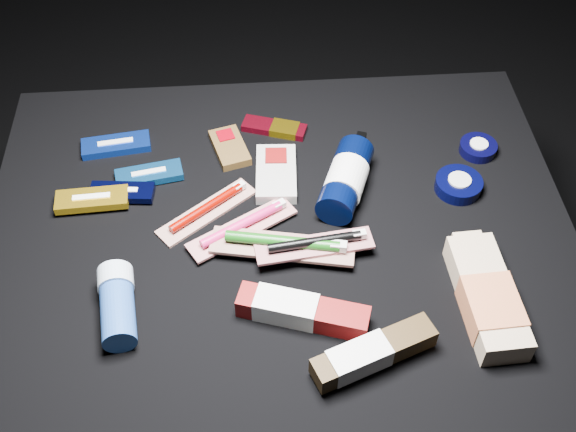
{
  "coord_description": "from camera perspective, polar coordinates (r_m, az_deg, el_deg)",
  "views": [
    {
      "loc": [
        -0.04,
        -0.77,
        1.31
      ],
      "look_at": [
        0.01,
        0.01,
        0.42
      ],
      "focal_mm": 45.0,
      "sensor_mm": 36.0,
      "label": 1
    }
  ],
  "objects": [
    {
      "name": "cloth_table",
      "position": [
        1.36,
        -0.61,
        -6.5
      ],
      "size": [
        0.98,
        0.78,
        0.4
      ],
      "primitive_type": "cube",
      "color": "black",
      "rests_on": "ground"
    },
    {
      "name": "toothpaste_carton_red",
      "position": [
        1.08,
        0.71,
        -7.45
      ],
      "size": [
        0.2,
        0.1,
        0.04
      ],
      "rotation": [
        0.0,
        0.0,
        -0.31
      ],
      "color": "maroon",
      "rests_on": "cloth_table"
    },
    {
      "name": "luna_bar_0",
      "position": [
        1.37,
        -13.43,
        5.48
      ],
      "size": [
        0.13,
        0.06,
        0.02
      ],
      "rotation": [
        0.0,
        0.0,
        0.13
      ],
      "color": "#1033A2",
      "rests_on": "cloth_table"
    },
    {
      "name": "toothbrush_pack_1",
      "position": [
        1.19,
        -3.56,
        -0.79
      ],
      "size": [
        0.19,
        0.14,
        0.02
      ],
      "rotation": [
        0.0,
        0.0,
        0.53
      ],
      "color": "silver",
      "rests_on": "cloth_table"
    },
    {
      "name": "luna_bar_1",
      "position": [
        1.29,
        -10.91,
        3.23
      ],
      "size": [
        0.12,
        0.06,
        0.02
      ],
      "rotation": [
        0.0,
        0.0,
        0.18
      ],
      "color": "#14579A",
      "rests_on": "cloth_table"
    },
    {
      "name": "bodywash_bottle",
      "position": [
        1.13,
        15.47,
        -6.3
      ],
      "size": [
        0.08,
        0.22,
        0.05
      ],
      "rotation": [
        0.0,
        0.0,
        0.05
      ],
      "color": "tan",
      "rests_on": "cloth_table"
    },
    {
      "name": "toothpaste_carton_green",
      "position": [
        1.04,
        6.39,
        -10.82
      ],
      "size": [
        0.19,
        0.1,
        0.04
      ],
      "rotation": [
        0.0,
        0.0,
        0.37
      ],
      "color": "#30210D",
      "rests_on": "cloth_table"
    },
    {
      "name": "cream_tin_upper",
      "position": [
        1.36,
        14.79,
        5.23
      ],
      "size": [
        0.07,
        0.07,
        0.02
      ],
      "rotation": [
        0.0,
        0.0,
        -0.24
      ],
      "color": "black",
      "rests_on": "cloth_table"
    },
    {
      "name": "power_bar",
      "position": [
        1.36,
        -0.82,
        6.95
      ],
      "size": [
        0.12,
        0.07,
        0.01
      ],
      "rotation": [
        0.0,
        0.0,
        -0.32
      ],
      "color": "maroon",
      "rests_on": "cloth_table"
    },
    {
      "name": "luna_bar_3",
      "position": [
        1.27,
        -15.23,
        1.27
      ],
      "size": [
        0.12,
        0.05,
        0.02
      ],
      "rotation": [
        0.0,
        0.0,
        0.05
      ],
      "color": "gold",
      "rests_on": "cloth_table"
    },
    {
      "name": "toothbrush_pack_0",
      "position": [
        1.22,
        -6.35,
        0.54
      ],
      "size": [
        0.17,
        0.15,
        0.02
      ],
      "rotation": [
        0.0,
        0.0,
        0.66
      ],
      "color": "beige",
      "rests_on": "cloth_table"
    },
    {
      "name": "clif_bar_0",
      "position": [
        1.33,
        -4.68,
        5.52
      ],
      "size": [
        0.08,
        0.11,
        0.02
      ],
      "rotation": [
        0.0,
        0.0,
        0.27
      ],
      "color": "#503819",
      "rests_on": "cloth_table"
    },
    {
      "name": "lotion_bottle",
      "position": [
        1.23,
        4.59,
        2.92
      ],
      "size": [
        0.12,
        0.21,
        0.07
      ],
      "rotation": [
        0.0,
        0.0,
        -0.37
      ],
      "color": "black",
      "rests_on": "cloth_table"
    },
    {
      "name": "clif_bar_1",
      "position": [
        1.28,
        -0.95,
        3.55
      ],
      "size": [
        0.08,
        0.13,
        0.02
      ],
      "rotation": [
        0.0,
        0.0,
        -0.06
      ],
      "color": "#B0AEA8",
      "rests_on": "cloth_table"
    },
    {
      "name": "toothbrush_pack_3",
      "position": [
        1.14,
        2.23,
        -2.2
      ],
      "size": [
        0.19,
        0.07,
        0.02
      ],
      "rotation": [
        0.0,
        0.0,
        0.12
      ],
      "color": "#A9A19E",
      "rests_on": "cloth_table"
    },
    {
      "name": "cream_tin_lower",
      "position": [
        1.29,
        13.32,
        2.43
      ],
      "size": [
        0.08,
        0.08,
        0.03
      ],
      "rotation": [
        0.0,
        0.0,
        0.4
      ],
      "color": "black",
      "rests_on": "cloth_table"
    },
    {
      "name": "toothbrush_pack_2",
      "position": [
        1.15,
        -0.28,
        -2.25
      ],
      "size": [
        0.24,
        0.1,
        0.03
      ],
      "rotation": [
        0.0,
        0.0,
        -0.2
      ],
      "color": "#A39D99",
      "rests_on": "cloth_table"
    },
    {
      "name": "deodorant_stick",
      "position": [
        1.1,
        -13.34,
        -6.81
      ],
      "size": [
        0.07,
        0.14,
        0.05
      ],
      "rotation": [
        0.0,
        0.0,
        0.14
      ],
      "color": "#214893",
      "rests_on": "cloth_table"
    },
    {
      "name": "luna_bar_2",
      "position": [
        1.27,
        -12.99,
        1.85
      ],
      "size": [
        0.11,
        0.05,
        0.01
      ],
      "rotation": [
        0.0,
        0.0,
        -0.1
      ],
      "color": "black",
      "rests_on": "cloth_table"
    },
    {
      "name": "ground",
      "position": [
        1.53,
        -0.54,
        -10.8
      ],
      "size": [
        3.0,
        3.0,
        0.0
      ],
      "primitive_type": "plane",
      "color": "black",
      "rests_on": "ground"
    }
  ]
}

